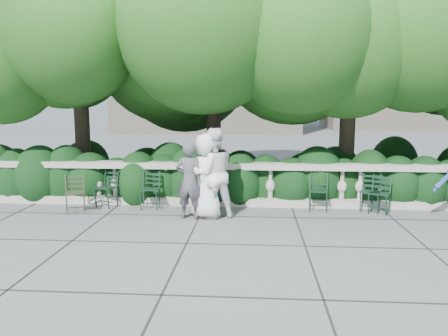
# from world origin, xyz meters

# --- Properties ---
(ground) EXTENTS (90.00, 90.00, 0.00)m
(ground) POSITION_xyz_m (0.00, 0.00, 0.00)
(ground) COLOR #57595F
(ground) RESTS_ON ground
(balustrade) EXTENTS (12.00, 0.44, 1.00)m
(balustrade) POSITION_xyz_m (0.00, 1.80, 0.49)
(balustrade) COLOR #9E998E
(balustrade) RESTS_ON ground
(shrub_hedge) EXTENTS (15.00, 2.60, 1.70)m
(shrub_hedge) POSITION_xyz_m (0.00, 3.00, 0.00)
(shrub_hedge) COLOR black
(shrub_hedge) RESTS_ON ground
(tree_canopy) EXTENTS (15.04, 6.52, 6.78)m
(tree_canopy) POSITION_xyz_m (0.69, 3.19, 3.96)
(tree_canopy) COLOR #3F3023
(tree_canopy) RESTS_ON ground
(chair_a) EXTENTS (0.46, 0.50, 0.84)m
(chair_a) POSITION_xyz_m (-1.68, 1.21, 0.00)
(chair_a) COLOR black
(chair_a) RESTS_ON ground
(chair_b) EXTENTS (0.59, 0.61, 0.84)m
(chair_b) POSITION_xyz_m (-2.78, 1.33, 0.00)
(chair_b) COLOR black
(chair_b) RESTS_ON ground
(chair_c) EXTENTS (0.52, 0.56, 0.84)m
(chair_c) POSITION_xyz_m (-0.39, 1.11, 0.00)
(chair_c) COLOR black
(chair_c) RESTS_ON ground
(chair_d) EXTENTS (0.51, 0.54, 0.84)m
(chair_d) POSITION_xyz_m (2.03, 1.28, 0.00)
(chair_d) COLOR black
(chair_d) RESTS_ON ground
(chair_e) EXTENTS (0.61, 0.63, 0.84)m
(chair_e) POSITION_xyz_m (3.25, 1.13, 0.00)
(chair_e) COLOR black
(chair_e) RESTS_ON ground
(chair_f) EXTENTS (0.58, 0.60, 0.84)m
(chair_f) POSITION_xyz_m (3.11, 1.27, 0.00)
(chair_f) COLOR black
(chair_f) RESTS_ON ground
(chair_weathered) EXTENTS (0.59, 0.62, 0.84)m
(chair_weathered) POSITION_xyz_m (-3.15, 0.75, 0.00)
(chair_weathered) COLOR black
(chair_weathered) RESTS_ON ground
(person_businessman) EXTENTS (1.00, 0.83, 1.76)m
(person_businessman) POSITION_xyz_m (-0.33, 0.69, 0.88)
(person_businessman) COLOR white
(person_businessman) RESTS_ON ground
(person_woman_grey) EXTENTS (0.64, 0.48, 1.59)m
(person_woman_grey) POSITION_xyz_m (-0.68, 0.61, 0.79)
(person_woman_grey) COLOR #45444A
(person_woman_grey) RESTS_ON ground
(person_casual_man) EXTENTS (1.10, 1.00, 1.86)m
(person_casual_man) POSITION_xyz_m (-0.21, 0.73, 0.93)
(person_casual_man) COLOR white
(person_casual_man) RESTS_ON ground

